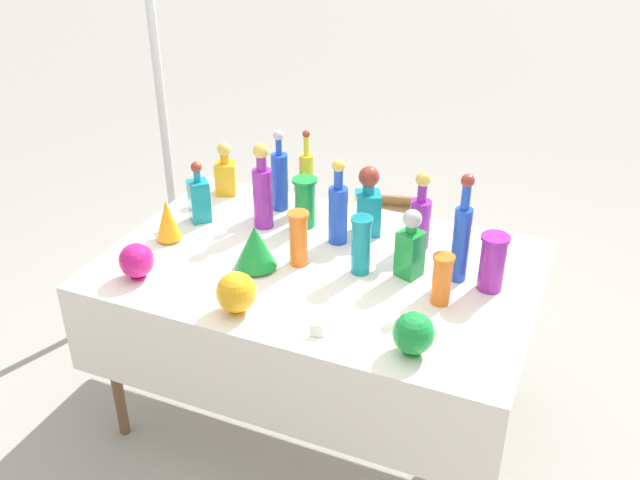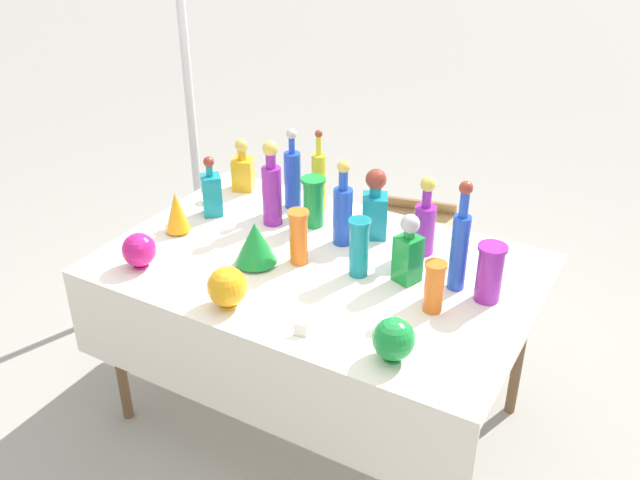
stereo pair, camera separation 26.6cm
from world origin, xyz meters
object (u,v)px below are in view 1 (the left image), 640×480
object	(u,v)px
square_decanter_0	(368,204)
slender_vase_3	(361,244)
square_decanter_2	(410,246)
slender_vase_0	(493,261)
tall_bottle_2	(307,180)
round_bowl_2	(236,292)
slender_vase_1	(442,278)
round_bowl_0	(414,333)
fluted_vase_0	(255,246)
tall_bottle_1	(339,210)
canopy_pole	(164,124)
cardboard_box_behind_left	(386,242)
slender_vase_4	(305,201)
square_decanter_3	(199,198)
slender_vase_2	(298,237)
round_bowl_1	(136,261)
fluted_vase_1	(167,220)
tall_bottle_0	(280,178)
square_decanter_1	(226,173)
tall_bottle_4	(420,217)
tall_bottle_3	(263,191)
tall_bottle_5	(462,236)

from	to	relation	value
square_decanter_0	slender_vase_3	bearing A→B (deg)	-75.15
square_decanter_2	slender_vase_0	world-z (taller)	square_decanter_2
tall_bottle_2	round_bowl_2	distance (m)	0.80
slender_vase_1	round_bowl_0	xyz separation A→B (m)	(-0.01, -0.31, -0.03)
fluted_vase_0	round_bowl_0	world-z (taller)	fluted_vase_0
tall_bottle_1	slender_vase_3	bearing A→B (deg)	-48.67
slender_vase_3	canopy_pole	bearing A→B (deg)	152.89
cardboard_box_behind_left	canopy_pole	xyz separation A→B (m)	(-1.00, -0.58, 0.76)
round_bowl_0	slender_vase_1	bearing A→B (deg)	88.39
tall_bottle_2	tall_bottle_1	bearing A→B (deg)	-42.56
tall_bottle_1	square_decanter_2	distance (m)	0.36
square_decanter_2	round_bowl_0	size ratio (longest dim) A/B	1.88
slender_vase_4	square_decanter_3	bearing A→B (deg)	-163.17
square_decanter_0	slender_vase_2	distance (m)	0.36
slender_vase_2	slender_vase_3	size ratio (longest dim) A/B	0.95
square_decanter_3	fluted_vase_0	distance (m)	0.47
square_decanter_3	round_bowl_1	world-z (taller)	square_decanter_3
square_decanter_2	canopy_pole	xyz separation A→B (m)	(-1.46, 0.61, 0.05)
slender_vase_3	cardboard_box_behind_left	size ratio (longest dim) A/B	0.44
slender_vase_3	fluted_vase_0	size ratio (longest dim) A/B	1.30
fluted_vase_1	cardboard_box_behind_left	xyz separation A→B (m)	(0.51, 1.31, -0.67)
cardboard_box_behind_left	tall_bottle_1	bearing A→B (deg)	-83.55
round_bowl_1	slender_vase_2	bearing A→B (deg)	32.64
fluted_vase_0	tall_bottle_0	bearing A→B (deg)	105.24
tall_bottle_1	slender_vase_2	size ratio (longest dim) A/B	1.64
fluted_vase_0	slender_vase_0	bearing A→B (deg)	13.50
square_decanter_3	square_decanter_1	bearing A→B (deg)	96.33
round_bowl_0	canopy_pole	size ratio (longest dim) A/B	0.06
tall_bottle_4	slender_vase_0	distance (m)	0.37
round_bowl_0	tall_bottle_2	bearing A→B (deg)	132.21
tall_bottle_3	square_decanter_0	world-z (taller)	tall_bottle_3
tall_bottle_1	round_bowl_2	bearing A→B (deg)	-103.22
slender_vase_2	fluted_vase_1	world-z (taller)	slender_vase_2
square_decanter_1	round_bowl_1	size ratio (longest dim) A/B	1.78
square_decanter_2	cardboard_box_behind_left	bearing A→B (deg)	110.85
square_decanter_1	slender_vase_1	world-z (taller)	square_decanter_1
tall_bottle_0	square_decanter_3	size ratio (longest dim) A/B	1.35
tall_bottle_0	slender_vase_0	bearing A→B (deg)	-16.23
slender_vase_4	cardboard_box_behind_left	world-z (taller)	slender_vase_4
square_decanter_3	tall_bottle_5	bearing A→B (deg)	-1.67
slender_vase_3	tall_bottle_4	bearing A→B (deg)	61.91
square_decanter_2	slender_vase_3	size ratio (longest dim) A/B	1.18
slender_vase_0	canopy_pole	distance (m)	1.84
square_decanter_0	slender_vase_0	distance (m)	0.59
tall_bottle_4	round_bowl_2	world-z (taller)	tall_bottle_4
tall_bottle_5	round_bowl_0	distance (m)	0.49
fluted_vase_1	round_bowl_2	bearing A→B (deg)	-33.99
tall_bottle_3	slender_vase_3	size ratio (longest dim) A/B	1.62
square_decanter_3	cardboard_box_behind_left	size ratio (longest dim) A/B	0.52
tall_bottle_2	fluted_vase_0	bearing A→B (deg)	-87.70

